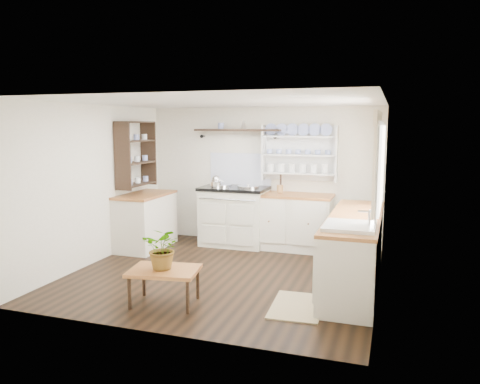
{
  "coord_description": "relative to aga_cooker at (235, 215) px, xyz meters",
  "views": [
    {
      "loc": [
        2.14,
        -5.73,
        2.01
      ],
      "look_at": [
        0.15,
        0.25,
        1.1
      ],
      "focal_mm": 35.0,
      "sensor_mm": 36.0,
      "label": 1
    }
  ],
  "objects": [
    {
      "name": "wall_right",
      "position": [
        2.39,
        -1.57,
        0.65
      ],
      "size": [
        0.02,
        3.8,
        2.3
      ],
      "primitive_type": "cube",
      "color": "beige",
      "rests_on": "ground"
    },
    {
      "name": "left_shelving",
      "position": [
        -1.45,
        -0.67,
        1.05
      ],
      "size": [
        0.28,
        0.8,
        1.05
      ],
      "primitive_type": "cube",
      "color": "black",
      "rests_on": "wall_left"
    },
    {
      "name": "left_cabinets",
      "position": [
        -1.31,
        -0.67,
        -0.04
      ],
      "size": [
        0.62,
        1.13,
        0.9
      ],
      "color": "beige",
      "rests_on": "floor"
    },
    {
      "name": "wall_left",
      "position": [
        -1.61,
        -1.57,
        0.65
      ],
      "size": [
        0.02,
        3.8,
        2.3
      ],
      "primitive_type": "cube",
      "color": "beige",
      "rests_on": "ground"
    },
    {
      "name": "aga_cooker",
      "position": [
        0.0,
        0.0,
        0.0
      ],
      "size": [
        1.1,
        0.76,
        1.01
      ],
      "color": "beige",
      "rests_on": "floor"
    },
    {
      "name": "kettle",
      "position": [
        -0.28,
        -0.12,
        0.55
      ],
      "size": [
        0.2,
        0.2,
        0.24
      ],
      "primitive_type": null,
      "color": "silver",
      "rests_on": "aga_cooker"
    },
    {
      "name": "right_cabinets",
      "position": [
        2.09,
        -1.47,
        -0.04
      ],
      "size": [
        0.62,
        2.43,
        0.9
      ],
      "color": "beige",
      "rests_on": "floor"
    },
    {
      "name": "high_shelf",
      "position": [
        -0.01,
        0.21,
        1.41
      ],
      "size": [
        1.5,
        0.29,
        0.16
      ],
      "color": "black",
      "rests_on": "wall_back"
    },
    {
      "name": "belfast_sink",
      "position": [
        2.09,
        -2.22,
        0.3
      ],
      "size": [
        0.55,
        0.6,
        0.45
      ],
      "color": "white",
      "rests_on": "right_cabinets"
    },
    {
      "name": "floor",
      "position": [
        0.39,
        -1.57,
        -0.5
      ],
      "size": [
        4.0,
        3.8,
        0.01
      ],
      "primitive_type": "cube",
      "color": "black",
      "rests_on": "ground"
    },
    {
      "name": "ceiling",
      "position": [
        0.39,
        -1.57,
        1.8
      ],
      "size": [
        4.0,
        3.8,
        0.01
      ],
      "primitive_type": "cube",
      "color": "white",
      "rests_on": "wall_back"
    },
    {
      "name": "plate_rack",
      "position": [
        1.04,
        0.29,
        1.06
      ],
      "size": [
        1.2,
        0.22,
        0.9
      ],
      "color": "white",
      "rests_on": "wall_back"
    },
    {
      "name": "wall_back",
      "position": [
        0.39,
        0.33,
        0.65
      ],
      "size": [
        4.0,
        0.02,
        2.3
      ],
      "primitive_type": "cube",
      "color": "beige",
      "rests_on": "ground"
    },
    {
      "name": "center_table",
      "position": [
        0.13,
        -2.78,
        -0.14
      ],
      "size": [
        0.83,
        0.66,
        0.41
      ],
      "rotation": [
        0.0,
        0.0,
        0.16
      ],
      "color": "brown",
      "rests_on": "floor"
    },
    {
      "name": "back_cabinets",
      "position": [
        0.99,
        0.03,
        -0.04
      ],
      "size": [
        1.27,
        0.63,
        0.9
      ],
      "color": "beige",
      "rests_on": "floor"
    },
    {
      "name": "potted_plant",
      "position": [
        0.13,
        -2.78,
        0.15
      ],
      "size": [
        0.45,
        0.4,
        0.48
      ],
      "primitive_type": "imported",
      "rotation": [
        0.0,
        0.0,
        0.06
      ],
      "color": "#3F7233",
      "rests_on": "center_table"
    },
    {
      "name": "window",
      "position": [
        2.34,
        -1.42,
        1.07
      ],
      "size": [
        0.08,
        1.55,
        1.22
      ],
      "color": "white",
      "rests_on": "wall_right"
    },
    {
      "name": "utensil_crock",
      "position": [
        0.75,
        0.11,
        0.47
      ],
      "size": [
        0.1,
        0.1,
        0.12
      ],
      "primitive_type": "cylinder",
      "color": "#A26E3B",
      "rests_on": "back_cabinets"
    },
    {
      "name": "floor_rug",
      "position": [
        1.56,
        -2.39,
        -0.49
      ],
      "size": [
        0.6,
        0.88,
        0.02
      ],
      "primitive_type": "cube",
      "rotation": [
        0.0,
        0.0,
        0.06
      ],
      "color": "olive",
      "rests_on": "floor"
    }
  ]
}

